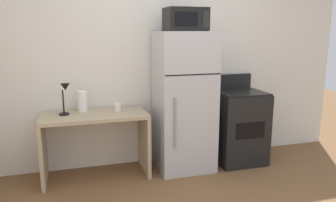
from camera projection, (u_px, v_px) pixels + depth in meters
name	position (u px, v px, depth m)	size (l,w,h in m)	color
wall_back_white	(161.00, 60.00, 4.13)	(5.00, 0.10, 2.60)	silver
desk	(95.00, 133.00, 3.73)	(1.18, 0.55, 0.75)	tan
desk_lamp	(65.00, 94.00, 3.58)	(0.14, 0.12, 0.35)	black
paper_towel_roll	(82.00, 101.00, 3.76)	(0.11, 0.11, 0.24)	white
coffee_mug	(118.00, 107.00, 3.80)	(0.08, 0.08, 0.10)	white
refrigerator	(184.00, 102.00, 3.93)	(0.66, 0.63, 1.66)	#B7B7BC
microwave	(185.00, 19.00, 3.71)	(0.46, 0.35, 0.26)	black
oven_range	(238.00, 126.00, 4.22)	(0.60, 0.61, 1.10)	black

